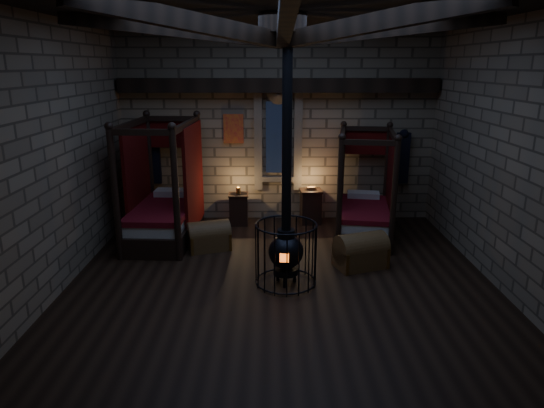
{
  "coord_description": "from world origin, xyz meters",
  "views": [
    {
      "loc": [
        -0.18,
        -7.41,
        3.48
      ],
      "look_at": [
        -0.15,
        0.6,
        1.17
      ],
      "focal_mm": 32.0,
      "sensor_mm": 36.0,
      "label": 1
    }
  ],
  "objects_px": {
    "stove": "(286,248)",
    "bed_right": "(364,210)",
    "bed_left": "(165,210)",
    "trunk_left": "(209,237)",
    "trunk_right": "(361,252)"
  },
  "relations": [
    {
      "from": "stove",
      "to": "bed_right",
      "type": "bearing_deg",
      "value": 61.58
    },
    {
      "from": "bed_left",
      "to": "stove",
      "type": "xyz_separation_m",
      "value": [
        2.43,
        -2.21,
        0.03
      ]
    },
    {
      "from": "trunk_left",
      "to": "trunk_right",
      "type": "bearing_deg",
      "value": -35.28
    },
    {
      "from": "bed_right",
      "to": "trunk_left",
      "type": "xyz_separation_m",
      "value": [
        -3.16,
        -0.83,
        -0.28
      ]
    },
    {
      "from": "bed_right",
      "to": "trunk_right",
      "type": "bearing_deg",
      "value": -92.5
    },
    {
      "from": "bed_left",
      "to": "trunk_right",
      "type": "xyz_separation_m",
      "value": [
        3.78,
        -1.53,
        -0.31
      ]
    },
    {
      "from": "bed_left",
      "to": "stove",
      "type": "bearing_deg",
      "value": -39.48
    },
    {
      "from": "bed_right",
      "to": "stove",
      "type": "height_order",
      "value": "stove"
    },
    {
      "from": "bed_right",
      "to": "trunk_right",
      "type": "relative_size",
      "value": 2.21
    },
    {
      "from": "bed_right",
      "to": "trunk_right",
      "type": "xyz_separation_m",
      "value": [
        -0.35,
        -1.7,
        -0.25
      ]
    },
    {
      "from": "bed_left",
      "to": "trunk_right",
      "type": "distance_m",
      "value": 4.09
    },
    {
      "from": "trunk_left",
      "to": "trunk_right",
      "type": "distance_m",
      "value": 2.94
    },
    {
      "from": "trunk_right",
      "to": "stove",
      "type": "xyz_separation_m",
      "value": [
        -1.35,
        -0.68,
        0.34
      ]
    },
    {
      "from": "trunk_right",
      "to": "stove",
      "type": "height_order",
      "value": "stove"
    },
    {
      "from": "trunk_left",
      "to": "bed_left",
      "type": "bearing_deg",
      "value": 127.8
    }
  ]
}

